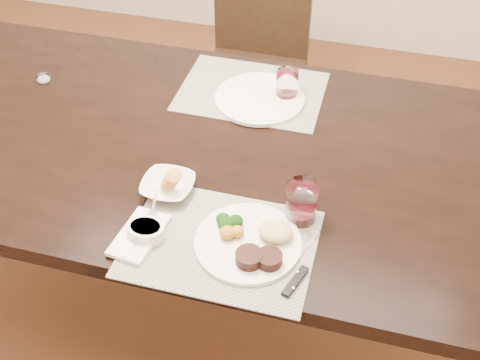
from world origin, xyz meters
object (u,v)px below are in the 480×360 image
(steak_knife, at_px, (297,273))
(far_plate, at_px, (260,98))
(chair_far, at_px, (256,53))
(wine_glass_near, at_px, (301,204))
(dinner_plate, at_px, (252,242))
(cracker_bowl, at_px, (168,186))

(steak_knife, xyz_separation_m, far_plate, (-0.25, 0.66, 0.00))
(chair_far, relative_size, wine_glass_near, 8.18)
(dinner_plate, bearing_deg, cracker_bowl, 175.41)
(steak_knife, xyz_separation_m, wine_glass_near, (-0.03, 0.18, 0.04))
(chair_far, height_order, wine_glass_near, chair_far)
(cracker_bowl, relative_size, wine_glass_near, 1.27)
(cracker_bowl, height_order, wine_glass_near, wine_glass_near)
(dinner_plate, bearing_deg, chair_far, 124.81)
(far_plate, bearing_deg, wine_glass_near, -64.81)
(steak_knife, distance_m, wine_glass_near, 0.19)
(dinner_plate, height_order, cracker_bowl, cracker_bowl)
(chair_far, relative_size, steak_knife, 4.02)
(cracker_bowl, xyz_separation_m, wine_glass_near, (0.36, -0.00, 0.03))
(steak_knife, height_order, far_plate, same)
(far_plate, bearing_deg, steak_knife, -69.05)
(chair_far, distance_m, steak_knife, 1.43)
(cracker_bowl, bearing_deg, dinner_plate, -25.96)
(chair_far, bearing_deg, dinner_plate, -76.55)
(far_plate, bearing_deg, chair_far, 104.61)
(dinner_plate, xyz_separation_m, wine_glass_near, (0.09, 0.13, 0.03))
(cracker_bowl, height_order, far_plate, cracker_bowl)
(dinner_plate, bearing_deg, far_plate, 123.47)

